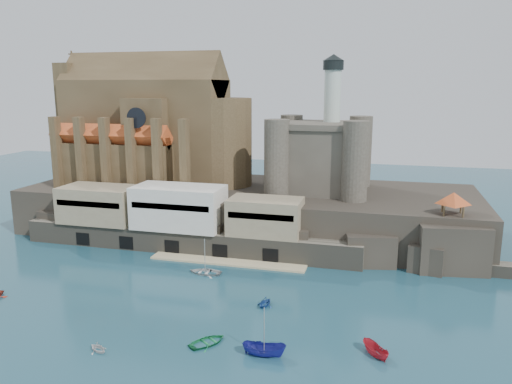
{
  "coord_description": "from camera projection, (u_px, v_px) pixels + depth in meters",
  "views": [
    {
      "loc": [
        30.22,
        -66.97,
        32.65
      ],
      "look_at": [
        3.86,
        32.0,
        10.84
      ],
      "focal_mm": 35.0,
      "sensor_mm": 36.0,
      "label": 1
    }
  ],
  "objects": [
    {
      "name": "quay",
      "position": [
        178.0,
        220.0,
        100.81
      ],
      "size": [
        70.0,
        12.0,
        13.05
      ],
      "color": "#625D4F",
      "rests_on": "ground"
    },
    {
      "name": "boat_1",
      "position": [
        98.0,
        351.0,
        62.7
      ],
      "size": [
        2.39,
        2.88,
        2.87
      ],
      "primitive_type": "imported",
      "rotation": [
        0.0,
        0.0,
        1.15
      ],
      "color": "silver",
      "rests_on": "ground"
    },
    {
      "name": "rock_outcrop",
      "position": [
        450.0,
        247.0,
        90.72
      ],
      "size": [
        14.5,
        10.5,
        8.7
      ],
      "color": "black",
      "rests_on": "ground"
    },
    {
      "name": "pavilion",
      "position": [
        453.0,
        200.0,
        89.05
      ],
      "size": [
        6.4,
        6.4,
        5.4
      ],
      "color": "#473721",
      "rests_on": "rock_outcrop"
    },
    {
      "name": "church",
      "position": [
        153.0,
        131.0,
        118.73
      ],
      "size": [
        47.0,
        25.93,
        30.51
      ],
      "color": "#473721",
      "rests_on": "promontory"
    },
    {
      "name": "ground",
      "position": [
        179.0,
        300.0,
        77.71
      ],
      "size": [
        300.0,
        300.0,
        0.0
      ],
      "primitive_type": "plane",
      "color": "#184050",
      "rests_on": "ground"
    },
    {
      "name": "promontory",
      "position": [
        247.0,
        210.0,
        113.94
      ],
      "size": [
        100.0,
        36.0,
        10.0
      ],
      "color": "black",
      "rests_on": "ground"
    },
    {
      "name": "boat_7",
      "position": [
        265.0,
        306.0,
        75.61
      ],
      "size": [
        3.21,
        2.38,
        3.34
      ],
      "primitive_type": "imported",
      "rotation": [
        0.0,
        0.0,
        6.05
      ],
      "color": "#204A93",
      "rests_on": "ground"
    },
    {
      "name": "boat_3",
      "position": [
        208.0,
        343.0,
        64.57
      ],
      "size": [
        3.59,
        3.08,
        5.17
      ],
      "primitive_type": "imported",
      "rotation": [
        0.0,
        0.0,
        2.49
      ],
      "color": "#1A8047",
      "rests_on": "ground"
    },
    {
      "name": "boat_5",
      "position": [
        375.0,
        355.0,
        61.75
      ],
      "size": [
        2.4,
        2.4,
        4.47
      ],
      "primitive_type": "imported",
      "rotation": [
        0.0,
        0.0,
        3.84
      ],
      "color": "red",
      "rests_on": "ground"
    },
    {
      "name": "castle_keep",
      "position": [
        321.0,
        153.0,
        108.67
      ],
      "size": [
        21.2,
        21.2,
        29.3
      ],
      "color": "#443F35",
      "rests_on": "promontory"
    },
    {
      "name": "boat_2",
      "position": [
        264.0,
        356.0,
        61.64
      ],
      "size": [
        2.22,
        2.17,
        5.53
      ],
      "primitive_type": "imported",
      "rotation": [
        0.0,
        0.0,
        1.61
      ],
      "color": "navy",
      "rests_on": "ground"
    },
    {
      "name": "boat_6",
      "position": [
        205.0,
        273.0,
        88.66
      ],
      "size": [
        1.22,
        4.17,
        5.83
      ],
      "primitive_type": "imported",
      "rotation": [
        0.0,
        0.0,
        4.71
      ],
      "color": "beige",
      "rests_on": "ground"
    }
  ]
}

